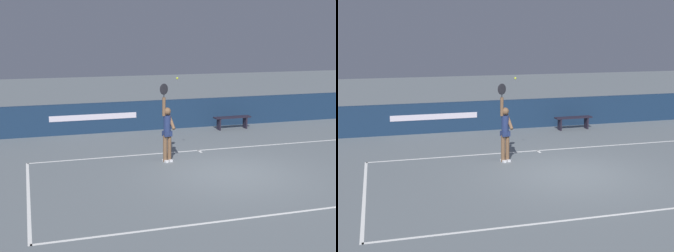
# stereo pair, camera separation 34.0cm
# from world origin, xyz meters

# --- Properties ---
(ground_plane) EXTENTS (60.00, 60.00, 0.00)m
(ground_plane) POSITION_xyz_m (0.00, 0.00, 0.00)
(ground_plane) COLOR slate
(court_lines) EXTENTS (11.27, 5.93, 0.00)m
(court_lines) POSITION_xyz_m (0.00, -0.14, 0.00)
(court_lines) COLOR white
(court_lines) RESTS_ON ground
(back_wall) EXTENTS (16.81, 0.29, 1.19)m
(back_wall) POSITION_xyz_m (-0.00, 6.62, 0.59)
(back_wall) COLOR #172D4C
(back_wall) RESTS_ON ground
(tennis_player) EXTENTS (0.47, 0.42, 2.44)m
(tennis_player) POSITION_xyz_m (-1.42, 1.75, 1.02)
(tennis_player) COLOR brown
(tennis_player) RESTS_ON ground
(tennis_ball) EXTENTS (0.07, 0.07, 0.07)m
(tennis_ball) POSITION_xyz_m (-1.07, 1.82, 2.58)
(tennis_ball) COLOR #CADD30
(courtside_bench_near) EXTENTS (1.58, 0.39, 0.52)m
(courtside_bench_near) POSITION_xyz_m (2.58, 5.71, 0.40)
(courtside_bench_near) COLOR black
(courtside_bench_near) RESTS_ON ground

